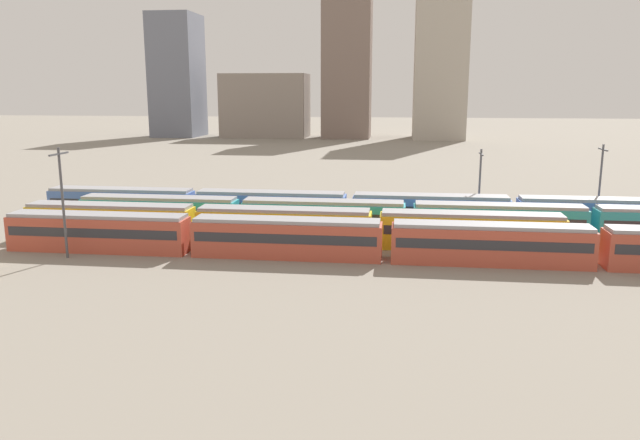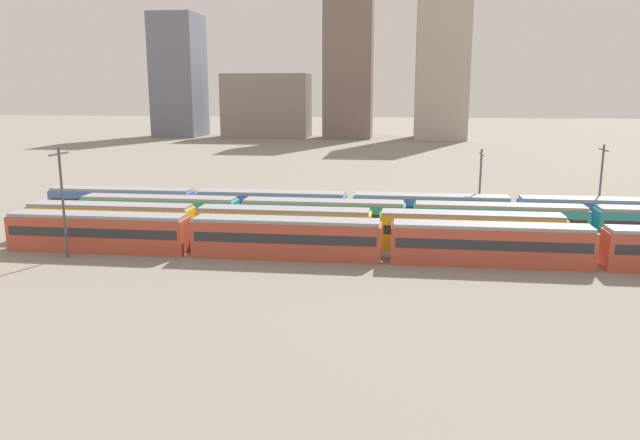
# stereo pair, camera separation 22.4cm
# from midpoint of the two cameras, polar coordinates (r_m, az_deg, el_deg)

# --- Properties ---
(ground_plane) EXTENTS (600.00, 600.00, 0.00)m
(ground_plane) POSITION_cam_midpoint_polar(r_m,az_deg,el_deg) (70.09, -11.90, -1.32)
(ground_plane) COLOR gray
(train_track_0) EXTENTS (74.70, 3.06, 3.75)m
(train_track_0) POSITION_cam_midpoint_polar(r_m,az_deg,el_deg) (58.23, 6.02, -1.88)
(train_track_0) COLOR #BC4C38
(train_track_0) RESTS_ON ground_plane
(train_track_1) EXTENTS (55.80, 3.06, 3.75)m
(train_track_1) POSITION_cam_midpoint_polar(r_m,az_deg,el_deg) (64.39, -3.42, -0.51)
(train_track_1) COLOR yellow
(train_track_1) RESTS_ON ground_plane
(train_track_2) EXTENTS (93.60, 3.06, 3.75)m
(train_track_2) POSITION_cam_midpoint_polar(r_m,az_deg,el_deg) (69.18, 15.94, -0.08)
(train_track_2) COLOR teal
(train_track_2) RESTS_ON ground_plane
(train_track_3) EXTENTS (112.50, 3.06, 3.75)m
(train_track_3) POSITION_cam_midpoint_polar(r_m,az_deg,el_deg) (74.61, 17.24, 0.69)
(train_track_3) COLOR #4C70BC
(train_track_3) RESTS_ON ground_plane
(catenary_pole_1) EXTENTS (0.24, 3.20, 9.54)m
(catenary_pole_1) POSITION_cam_midpoint_polar(r_m,az_deg,el_deg) (79.16, 24.22, 3.29)
(catenary_pole_1) COLOR #4C4C51
(catenary_pole_1) RESTS_ON ground_plane
(catenary_pole_2) EXTENTS (0.24, 3.20, 10.48)m
(catenary_pole_2) POSITION_cam_midpoint_polar(r_m,az_deg,el_deg) (62.86, -22.63, 1.90)
(catenary_pole_2) COLOR #4C4C51
(catenary_pole_2) RESTS_ON ground_plane
(catenary_pole_3) EXTENTS (0.24, 3.20, 8.84)m
(catenary_pole_3) POSITION_cam_midpoint_polar(r_m,az_deg,el_deg) (76.32, 14.35, 3.41)
(catenary_pole_3) COLOR #4C4C51
(catenary_pole_3) RESTS_ON ground_plane
(distant_building_0) EXTENTS (14.67, 17.71, 40.42)m
(distant_building_0) POSITION_cam_midpoint_polar(r_m,az_deg,el_deg) (220.84, -12.98, 12.75)
(distant_building_0) COLOR slate
(distant_building_0) RESTS_ON ground_plane
(distant_building_1) EXTENTS (28.13, 15.83, 20.82)m
(distant_building_1) POSITION_cam_midpoint_polar(r_m,az_deg,el_deg) (212.42, -5.05, 10.40)
(distant_building_1) COLOR gray
(distant_building_1) RESTS_ON ground_plane
(distant_building_2) EXTENTS (15.43, 15.12, 47.97)m
(distant_building_2) POSITION_cam_midpoint_polar(r_m,az_deg,el_deg) (208.42, 2.48, 14.14)
(distant_building_2) COLOR #7A665B
(distant_building_2) RESTS_ON ground_plane
(distant_building_3) EXTENTS (16.30, 19.82, 51.31)m
(distant_building_3) POSITION_cam_midpoint_polar(r_m,az_deg,el_deg) (208.05, 10.95, 14.40)
(distant_building_3) COLOR #B2A899
(distant_building_3) RESTS_ON ground_plane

